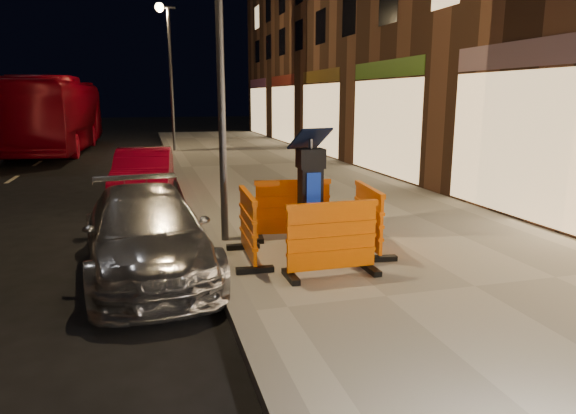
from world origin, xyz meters
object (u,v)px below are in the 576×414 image
object	(u,v)px
barrier_kerbside	(248,227)
bus_doubledecker	(57,152)
parking_kiosk	(310,197)
barrier_back	(293,209)
barrier_bldgside	(368,219)
barrier_front	(332,239)
car_red	(146,198)
car_silver	(149,272)

from	to	relation	value
barrier_kerbside	bus_doubledecker	size ratio (longest dim) A/B	0.11
parking_kiosk	barrier_back	world-z (taller)	parking_kiosk
barrier_bldgside	bus_doubledecker	xyz separation A→B (m)	(-7.26, 18.53, -0.65)
barrier_back	barrier_kerbside	size ratio (longest dim) A/B	1.00
barrier_back	parking_kiosk	bearing A→B (deg)	-82.72
barrier_back	barrier_bldgside	distance (m)	1.34
barrier_front	car_red	world-z (taller)	barrier_front
parking_kiosk	barrier_bldgside	distance (m)	1.03
parking_kiosk	barrier_front	world-z (taller)	parking_kiosk
barrier_bldgside	car_red	bearing A→B (deg)	35.56
barrier_front	barrier_kerbside	bearing A→B (deg)	134.28
car_silver	bus_doubledecker	xyz separation A→B (m)	(-3.93, 18.27, 0.00)
parking_kiosk	car_red	bearing A→B (deg)	116.18
barrier_front	barrier_bldgside	distance (m)	1.34
parking_kiosk	barrier_kerbside	world-z (taller)	parking_kiosk
car_red	barrier_kerbside	bearing A→B (deg)	-71.67
barrier_kerbside	barrier_bldgside	size ratio (longest dim) A/B	1.00
barrier_back	bus_doubledecker	xyz separation A→B (m)	(-6.31, 17.58, -0.65)
parking_kiosk	barrier_back	xyz separation A→B (m)	(0.00, 0.95, -0.40)
barrier_kerbside	barrier_bldgside	xyz separation A→B (m)	(1.90, 0.00, 0.00)
parking_kiosk	barrier_kerbside	size ratio (longest dim) A/B	1.40
car_red	barrier_back	bearing A→B (deg)	-59.81
parking_kiosk	bus_doubledecker	distance (m)	19.60
barrier_back	car_silver	world-z (taller)	barrier_back
barrier_back	barrier_bldgside	bearing A→B (deg)	-37.72
barrier_front	bus_doubledecker	world-z (taller)	bus_doubledecker
barrier_bldgside	car_silver	bearing A→B (deg)	91.81
barrier_front	car_silver	world-z (taller)	barrier_front
barrier_bldgside	barrier_kerbside	bearing A→B (deg)	96.28
car_silver	parking_kiosk	bearing A→B (deg)	-11.00
barrier_back	barrier_kerbside	distance (m)	1.34
barrier_front	parking_kiosk	bearing A→B (deg)	89.28
parking_kiosk	car_red	xyz separation A→B (m)	(-2.41, 5.99, -1.05)
barrier_back	bus_doubledecker	size ratio (longest dim) A/B	0.11
barrier_front	barrier_back	xyz separation A→B (m)	(0.00, 1.90, 0.00)
bus_doubledecker	barrier_front	bearing A→B (deg)	-70.43
barrier_front	barrier_bldgside	xyz separation A→B (m)	(0.95, 0.95, 0.00)
barrier_bldgside	car_red	world-z (taller)	barrier_bldgside
barrier_front	bus_doubledecker	size ratio (longest dim) A/B	0.11
barrier_bldgside	parking_kiosk	bearing A→B (deg)	96.28
bus_doubledecker	parking_kiosk	bearing A→B (deg)	-69.57
parking_kiosk	barrier_front	xyz separation A→B (m)	(0.00, -0.95, -0.40)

